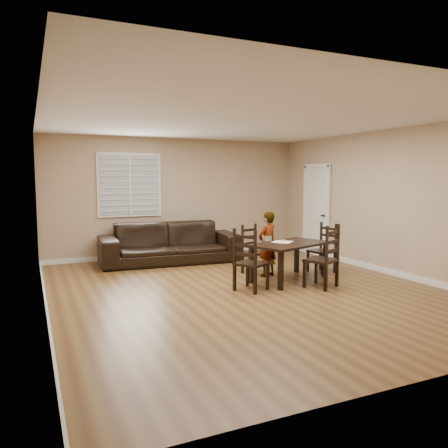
{
  "coord_description": "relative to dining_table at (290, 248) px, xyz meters",
  "views": [
    {
      "loc": [
        -3.14,
        -6.16,
        1.79
      ],
      "look_at": [
        -0.05,
        0.74,
        1.0
      ],
      "focal_mm": 35.0,
      "sensor_mm": 36.0,
      "label": 1
    }
  ],
  "objects": [
    {
      "name": "chair_right",
      "position": [
        1.04,
        0.34,
        -0.15
      ],
      "size": [
        0.47,
        0.49,
        0.94
      ],
      "rotation": [
        0.0,
        0.0,
        -1.39
      ],
      "color": "black",
      "rests_on": "ground"
    },
    {
      "name": "donut",
      "position": [
        -0.04,
        0.16,
        0.11
      ],
      "size": [
        0.1,
        0.1,
        0.04
      ],
      "color": "#DB8C4E",
      "rests_on": "napkin"
    },
    {
      "name": "chair_left",
      "position": [
        -1.03,
        -0.38,
        -0.12
      ],
      "size": [
        0.59,
        0.6,
        1.01
      ],
      "rotation": [
        0.0,
        0.0,
        2.07
      ],
      "color": "black",
      "rests_on": "ground"
    },
    {
      "name": "ground",
      "position": [
        -1.0,
        -0.25,
        -0.58
      ],
      "size": [
        7.0,
        7.0,
        0.0
      ],
      "primitive_type": "plane",
      "color": "brown",
      "rests_on": "ground"
    },
    {
      "name": "child",
      "position": [
        -0.17,
        0.49,
        0.02
      ],
      "size": [
        0.5,
        0.41,
        1.19
      ],
      "primitive_type": "imported",
      "rotation": [
        0.0,
        0.0,
        3.48
      ],
      "color": "gray",
      "rests_on": "ground"
    },
    {
      "name": "room",
      "position": [
        -0.96,
        -0.08,
        1.23
      ],
      "size": [
        6.04,
        7.04,
        2.72
      ],
      "color": "tan",
      "rests_on": "ground"
    },
    {
      "name": "dining_table",
      "position": [
        0.0,
        0.0,
        0.0
      ],
      "size": [
        1.61,
        1.23,
        0.67
      ],
      "rotation": [
        0.0,
        0.0,
        0.34
      ],
      "color": "black",
      "rests_on": "ground"
    },
    {
      "name": "chair_near",
      "position": [
        -0.3,
        0.86,
        -0.16
      ],
      "size": [
        0.52,
        0.5,
        0.92
      ],
      "rotation": [
        0.0,
        0.0,
        0.34
      ],
      "color": "black",
      "rests_on": "ground"
    },
    {
      "name": "sofa",
      "position": [
        -1.43,
        2.45,
        -0.15
      ],
      "size": [
        2.98,
        1.32,
        0.85
      ],
      "primitive_type": "imported",
      "rotation": [
        0.0,
        0.0,
        -0.06
      ],
      "color": "black",
      "rests_on": "ground"
    },
    {
      "name": "chair_far",
      "position": [
        0.27,
        -0.73,
        -0.1
      ],
      "size": [
        0.62,
        0.6,
        1.05
      ],
      "rotation": [
        0.0,
        0.0,
        3.6
      ],
      "color": "black",
      "rests_on": "ground"
    },
    {
      "name": "napkin",
      "position": [
        -0.05,
        0.15,
        0.09
      ],
      "size": [
        0.44,
        0.44,
        0.0
      ],
      "primitive_type": "cube",
      "rotation": [
        0.0,
        0.0,
        0.65
      ],
      "color": "white",
      "rests_on": "dining_table"
    }
  ]
}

